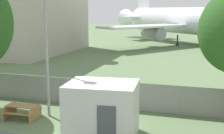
% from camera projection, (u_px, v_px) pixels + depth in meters
% --- Properties ---
extents(perimeter_fence, '(56.07, 0.07, 1.70)m').
position_uv_depth(perimeter_fence, '(59.00, 90.00, 20.14)').
color(perimeter_fence, gray).
rests_on(perimeter_fence, ground).
extents(airplane, '(34.59, 32.90, 13.22)m').
position_uv_depth(airplane, '(196.00, 21.00, 52.02)').
color(airplane, white).
rests_on(airplane, ground).
extents(portable_cabin, '(3.50, 2.84, 2.64)m').
position_uv_depth(portable_cabin, '(102.00, 110.00, 14.69)').
color(portable_cabin, silver).
rests_on(portable_cabin, ground).
extents(picnic_bench_near_cabin, '(1.85, 1.51, 0.76)m').
position_uv_depth(picnic_bench_near_cabin, '(22.00, 110.00, 17.34)').
color(picnic_bench_near_cabin, '#A37A47').
rests_on(picnic_bench_near_cabin, ground).
extents(light_mast, '(0.44, 0.44, 8.10)m').
position_uv_depth(light_mast, '(46.00, 29.00, 16.98)').
color(light_mast, '#99999E').
rests_on(light_mast, ground).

